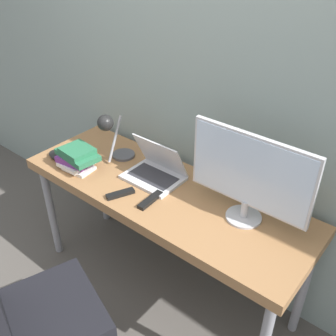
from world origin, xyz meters
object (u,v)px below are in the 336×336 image
object	(u,v)px
monitor	(250,175)
office_chair	(27,312)
game_controller	(59,155)
laptop	(156,170)
book_stack	(77,157)
desk_lamp	(111,133)

from	to	relation	value
monitor	office_chair	distance (m)	1.18
office_chair	game_controller	bearing A→B (deg)	131.47
monitor	game_controller	world-z (taller)	monitor
laptop	game_controller	world-z (taller)	laptop
monitor	book_stack	world-z (taller)	monitor
laptop	office_chair	distance (m)	0.96
office_chair	book_stack	world-z (taller)	office_chair
monitor	game_controller	size ratio (longest dim) A/B	4.00
desk_lamp	book_stack	size ratio (longest dim) A/B	1.17
laptop	book_stack	bearing A→B (deg)	-153.02
game_controller	monitor	bearing A→B (deg)	11.08
monitor	desk_lamp	bearing A→B (deg)	-176.93
monitor	desk_lamp	xyz separation A→B (m)	(-0.87, -0.05, -0.06)
desk_lamp	office_chair	distance (m)	1.03
book_stack	game_controller	bearing A→B (deg)	-178.36
desk_lamp	laptop	bearing A→B (deg)	6.88
desk_lamp	game_controller	bearing A→B (deg)	-148.06
laptop	desk_lamp	size ratio (longest dim) A/B	0.98
desk_lamp	monitor	bearing A→B (deg)	3.07
laptop	desk_lamp	bearing A→B (deg)	-173.12
laptop	desk_lamp	distance (m)	0.34
book_stack	game_controller	size ratio (longest dim) A/B	1.79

